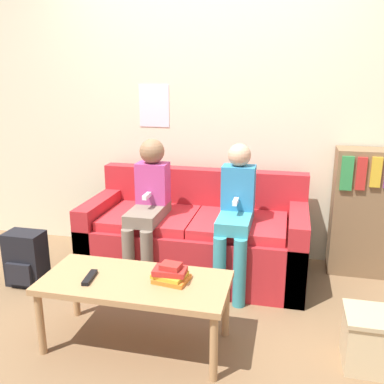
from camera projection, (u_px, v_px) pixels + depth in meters
ground_plane at (180, 302)px, 3.02m from camera, size 10.00×10.00×0.00m
wall_back at (209, 105)px, 3.58m from camera, size 8.00×0.06×2.60m
couch at (196, 239)px, 3.41m from camera, size 1.71×0.77×0.79m
coffee_table at (135, 287)px, 2.46m from camera, size 1.08×0.49×0.42m
person_left at (148, 202)px, 3.21m from camera, size 0.24×0.54×1.08m
person_right at (236, 211)px, 3.07m from camera, size 0.24×0.54×1.07m
tv_remote at (90, 277)px, 2.45m from camera, size 0.06×0.17×0.02m
book_stack at (171, 274)px, 2.42m from camera, size 0.22×0.18×0.11m
bookshelf at (361, 212)px, 3.36m from camera, size 0.44×0.28×1.00m
storage_box at (382, 341)px, 2.32m from camera, size 0.41×0.29×0.32m
backpack at (26, 259)px, 3.23m from camera, size 0.28×0.22×0.41m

